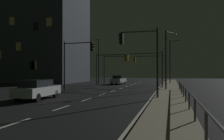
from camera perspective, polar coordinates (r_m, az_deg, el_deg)
ground_plane at (r=21.34m, az=-2.24°, el=-6.39°), size 112.00×112.00×0.00m
sidewalk_right at (r=20.35m, az=15.04°, el=-6.47°), size 2.46×77.00×0.14m
lane_markings_center at (r=24.69m, az=0.23°, el=-5.58°), size 0.14×50.00×0.01m
lane_edge_line at (r=25.38m, az=11.75°, el=-5.43°), size 0.14×53.00×0.01m
car at (r=18.15m, az=-19.14°, el=-4.80°), size 2.05×4.49×1.57m
car_oncoming at (r=38.19m, az=1.75°, el=-2.55°), size 2.03×4.48×1.57m
traffic_light_far_center at (r=35.25m, az=10.11°, el=1.84°), size 5.25×0.34×4.83m
traffic_light_far_left at (r=39.45m, az=0.95°, el=1.80°), size 4.81×0.89×5.28m
traffic_light_overhead_east at (r=29.61m, az=8.62°, el=2.24°), size 5.18×0.99×4.81m
traffic_light_far_right at (r=34.58m, az=-0.53°, el=2.04°), size 5.12×0.37×5.19m
traffic_light_near_left at (r=17.85m, az=7.63°, el=5.48°), size 3.29×0.35×5.61m
traffic_light_mid_right at (r=24.81m, az=-9.39°, el=3.74°), size 3.91×0.64×5.73m
street_lamp_mid_block at (r=40.33m, az=15.62°, el=3.24°), size 2.27×0.67×7.78m
street_lamp_far_end at (r=26.85m, az=14.53°, el=4.24°), size 1.35×1.88×7.02m
street_lamp_corner at (r=37.83m, az=-3.85°, el=3.36°), size 1.14×1.37×8.01m
barrier_fence at (r=14.07m, az=19.32°, el=-5.84°), size 0.09×26.57×0.98m
building_distant at (r=51.48m, az=-21.71°, el=9.09°), size 24.60×13.23×21.47m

